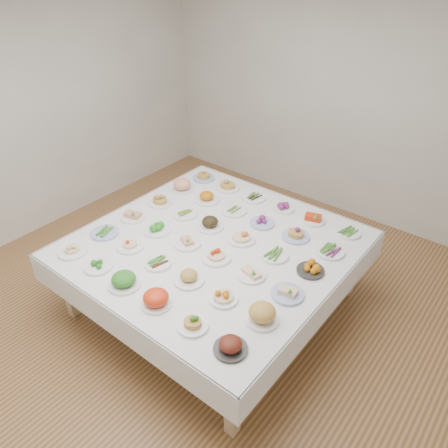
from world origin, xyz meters
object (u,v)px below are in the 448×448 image
Objects in this scene: dish_0 at (72,248)px; dish_18 at (160,199)px; dish_35 at (348,232)px; display_table at (214,248)px.

dish_18 is (0.00, 1.09, 0.01)m from dish_0.
dish_0 is 1.08× the size of dish_18.
dish_35 is at bearing 21.87° from dish_18.
display_table is 10.49× the size of dish_35.
display_table is at bearing 45.39° from dish_0.
dish_18 is 1.07× the size of dish_35.
display_table is 1.27m from dish_0.
dish_0 is 2.55m from dish_35.
dish_35 reaches higher than display_table.
dish_0 is 1.09m from dish_18.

